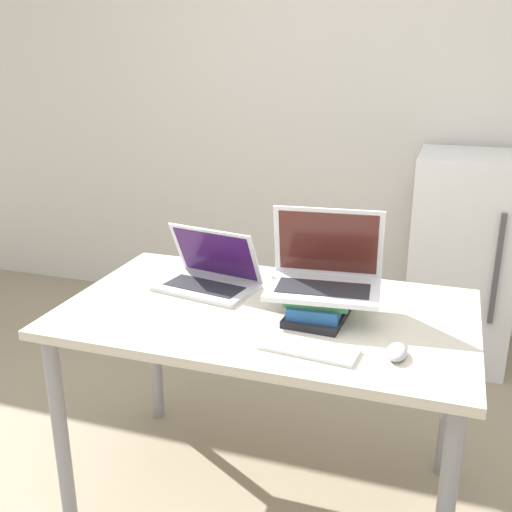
{
  "coord_description": "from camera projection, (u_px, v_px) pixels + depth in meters",
  "views": [
    {
      "loc": [
        0.53,
        -1.33,
        1.54
      ],
      "look_at": [
        -0.04,
        0.39,
        0.92
      ],
      "focal_mm": 42.0,
      "sensor_mm": 36.0,
      "label": 1
    }
  ],
  "objects": [
    {
      "name": "wireless_keyboard",
      "position": [
        308.0,
        348.0,
        1.69
      ],
      "size": [
        0.29,
        0.13,
        0.01
      ],
      "color": "white",
      "rests_on": "desk"
    },
    {
      "name": "laptop_on_books",
      "position": [
        325.0,
        273.0,
        1.9
      ],
      "size": [
        0.38,
        0.28,
        0.25
      ],
      "color": "silver",
      "rests_on": "book_stack"
    },
    {
      "name": "desk",
      "position": [
        267.0,
        332.0,
        1.99
      ],
      "size": [
        1.33,
        0.79,
        0.74
      ],
      "color": "beige",
      "rests_on": "ground_plane"
    },
    {
      "name": "laptop_left",
      "position": [
        209.0,
        276.0,
        2.13
      ],
      "size": [
        0.37,
        0.28,
        0.22
      ],
      "color": "silver",
      "rests_on": "desk"
    },
    {
      "name": "mouse",
      "position": [
        397.0,
        352.0,
        1.65
      ],
      "size": [
        0.06,
        0.1,
        0.03
      ],
      "color": "#B2B2B7",
      "rests_on": "desk"
    },
    {
      "name": "wall_back",
      "position": [
        359.0,
        89.0,
        3.3
      ],
      "size": [
        8.0,
        0.05,
        2.7
      ],
      "color": "silver",
      "rests_on": "ground_plane"
    },
    {
      "name": "book_stack",
      "position": [
        319.0,
        305.0,
        1.9
      ],
      "size": [
        0.21,
        0.26,
        0.08
      ],
      "color": "black",
      "rests_on": "desk"
    },
    {
      "name": "mini_fridge",
      "position": [
        461.0,
        259.0,
        3.08
      ],
      "size": [
        0.5,
        0.56,
        1.08
      ],
      "color": "white",
      "rests_on": "ground_plane"
    }
  ]
}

